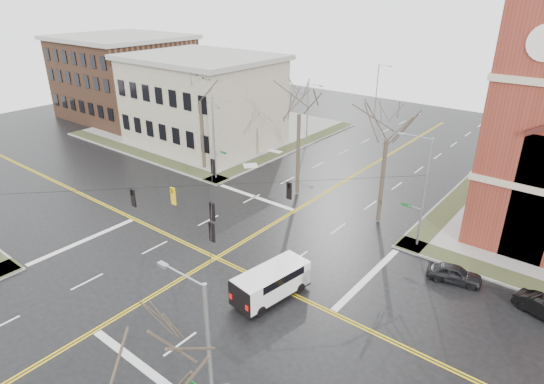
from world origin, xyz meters
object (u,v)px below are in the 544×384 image
Objects in this scene: tree_nw_far at (200,96)px; tree_nw_near at (299,109)px; cargo_van at (274,280)px; streetlight_north_b at (378,87)px; tree_ne at (387,134)px; signal_pole_ne at (423,190)px; parked_car_a at (454,273)px; tree_se at (156,383)px; signal_pole_nw at (215,136)px; streetlight_north_a at (308,111)px; signal_pole_se at (208,367)px.

tree_nw_far is 12.69m from tree_nw_near.
cargo_van is 0.48× the size of tree_nw_near.
tree_ne is at bearing -62.85° from streetlight_north_b.
tree_nw_far is (-26.09, 1.38, 3.49)m from signal_pole_ne.
signal_pole_ne reaches higher than parked_car_a.
tree_nw_far is at bearing 134.49° from tree_se.
tree_nw_far is at bearing -176.01° from tree_nw_near.
tree_nw_far is 21.86m from tree_ne.
cargo_van is 13.02m from parked_car_a.
tree_ne is (18.40, 1.92, 3.21)m from signal_pole_nw.
signal_pole_ne is at bearing -58.95° from streetlight_north_b.
tree_se is at bearing -88.38° from signal_pole_ne.
streetlight_north_b is 47.58m from parked_car_a.
streetlight_north_b is 1.37× the size of cargo_van.
signal_pole_nw reaches higher than streetlight_north_a.
parked_car_a is at bearing -56.57° from streetlight_north_b.
streetlight_north_b is (-21.97, 36.50, -0.48)m from signal_pole_ne.
tree_nw_far is (-3.45, 1.38, 3.49)m from signal_pole_nw.
tree_ne reaches higher than streetlight_north_a.
streetlight_north_a is at bearing 87.68° from signal_pole_nw.
tree_nw_near is at bearing 59.58° from parked_car_a.
signal_pole_nw is at bearing 132.04° from tree_se.
tree_se reaches higher than signal_pole_ne.
parked_car_a is (26.13, -39.58, -3.83)m from streetlight_north_b.
tree_nw_far reaches higher than signal_pole_ne.
tree_se is (26.83, -27.31, -1.44)m from tree_nw_far.
streetlight_north_b is at bearing 83.31° from tree_nw_far.
signal_pole_ne is 0.80× the size of tree_ne.
signal_pole_se is (22.64, -23.00, 0.00)m from signal_pole_nw.
tree_ne is at bearing 100.14° from tree_se.
streetlight_north_b is 66.48m from tree_se.
signal_pole_ne is 23.00m from signal_pole_se.
signal_pole_se is at bearing -61.98° from tree_nw_near.
tree_nw_far is at bearing -105.24° from streetlight_north_a.
streetlight_north_a is 48.19m from tree_se.
tree_nw_far is at bearing 158.24° from signal_pole_nw.
signal_pole_ne is 1.12× the size of streetlight_north_b.
parked_car_a is at bearing -8.38° from tree_nw_far.
tree_nw_far is 0.96× the size of tree_nw_near.
tree_nw_far reaches higher than cargo_van.
cargo_van is 0.50× the size of tree_nw_far.
tree_nw_near is at bearing 170.45° from signal_pole_ne.
signal_pole_se is 0.77× the size of tree_nw_far.
tree_ne is at bearing 96.10° from cargo_van.
signal_pole_ne and signal_pole_se have the same top height.
cargo_van is at bearing -111.46° from signal_pole_ne.
streetlight_north_b is 2.14× the size of parked_car_a.
tree_nw_far is (-30.25, 4.45, 7.81)m from parked_car_a.
tree_nw_near is (-17.59, 5.34, 8.18)m from parked_car_a.
tree_ne is at bearing 1.43° from tree_nw_far.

